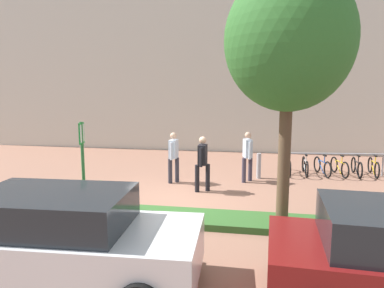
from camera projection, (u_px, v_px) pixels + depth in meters
The scene contains 12 objects.
ground_plane at pixel (182, 199), 10.27m from camera, with size 60.00×60.00×0.00m, color #936651.
building_facade at pixel (216, 52), 17.91m from camera, with size 28.00×1.20×10.00m, color beige.
planter_strip at pixel (172, 217), 8.61m from camera, with size 7.00×1.10×0.16m, color #336028.
tree_sidewalk at pixel (289, 41), 7.65m from camera, with size 2.80×2.80×5.73m.
parking_sign_post at pixel (83, 155), 8.76m from camera, with size 0.09×0.36×2.36m.
bike_at_sign at pixel (84, 201), 9.01m from camera, with size 1.67×0.45×0.86m.
bike_rack_cluster at pixel (331, 166), 13.09m from camera, with size 3.74×1.85×0.83m.
bollard_steel at pixel (259, 166), 12.59m from camera, with size 0.16×0.16×0.90m, color #ADADB2.
person_shirt_white at pixel (248, 153), 12.05m from camera, with size 0.35×0.59×1.72m.
person_casual_tan at pixel (174, 154), 11.92m from camera, with size 0.34×0.61×1.72m.
person_suited_dark at pixel (203, 160), 10.90m from camera, with size 0.45×0.61×1.72m.
car_white_hatch at pixel (63, 240), 5.71m from camera, with size 4.38×2.19×1.54m.
Camera 1 is at (2.01, -9.70, 3.16)m, focal length 33.23 mm.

